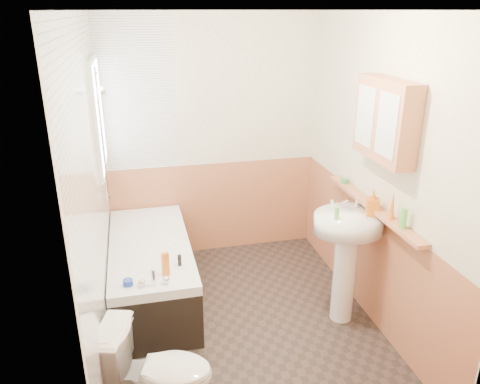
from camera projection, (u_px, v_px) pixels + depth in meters
name	position (u px, v px, depth m)	size (l,w,h in m)	color
floor	(244.00, 323.00, 4.00)	(2.80, 2.80, 0.00)	black
ceiling	(245.00, 10.00, 3.09)	(2.80, 2.80, 0.00)	white
wall_back	(212.00, 140.00, 4.82)	(2.20, 0.02, 2.50)	beige
wall_front	(314.00, 287.00, 2.27)	(2.20, 0.02, 2.50)	beige
wall_left	(92.00, 199.00, 3.31)	(0.02, 2.80, 2.50)	beige
wall_right	(378.00, 176.00, 3.78)	(0.02, 2.80, 2.50)	beige
wainscot_right	(366.00, 257.00, 4.05)	(0.01, 2.80, 1.00)	#C0764F
wainscot_back	(214.00, 207.00, 5.08)	(2.20, 0.01, 1.00)	#C0764F
tile_cladding_left	(96.00, 199.00, 3.31)	(0.01, 2.80, 2.50)	white
tile_return_back	(137.00, 94.00, 4.47)	(0.75, 0.01, 1.50)	white
window	(99.00, 116.00, 4.03)	(0.03, 0.79, 0.99)	white
bathtub	(151.00, 270.00, 4.25)	(0.70, 1.61, 0.71)	black
shower_riser	(102.00, 125.00, 3.87)	(0.10, 0.08, 1.14)	silver
toilet	(159.00, 374.00, 2.97)	(0.39, 0.71, 0.69)	white
sink	(347.00, 245.00, 3.83)	(0.58, 0.47, 1.11)	white
pine_shelf	(372.00, 206.00, 3.77)	(0.10, 1.44, 0.03)	#C0764F
medicine_cabinet	(385.00, 120.00, 3.41)	(0.17, 0.66, 0.59)	#C0764F
foam_can	(404.00, 218.00, 3.33)	(0.05, 0.05, 0.16)	#59C647
green_bottle	(392.00, 205.00, 3.47)	(0.05, 0.05, 0.23)	orange
black_jar	(345.00, 181.00, 4.23)	(0.07, 0.07, 0.05)	#388447
soap_bottle	(372.00, 209.00, 3.68)	(0.09, 0.21, 0.10)	orange
clear_bottle	(337.00, 213.00, 3.61)	(0.04, 0.04, 0.10)	#59C647
blue_gel	(166.00, 264.00, 3.62)	(0.05, 0.03, 0.19)	orange
cream_jar	(128.00, 282.00, 3.51)	(0.07, 0.07, 0.05)	#19339E
orange_bottle	(180.00, 260.00, 3.77)	(0.03, 0.03, 0.10)	black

